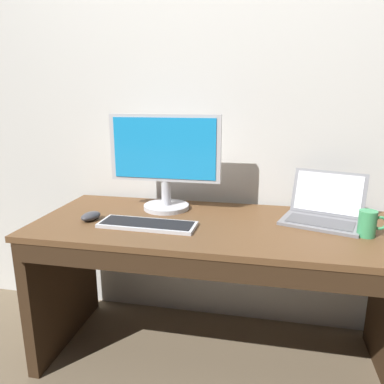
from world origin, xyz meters
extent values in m
plane|color=brown|center=(0.00, 0.00, 0.00)|extent=(14.00, 14.00, 0.00)
cube|color=silver|center=(0.00, 0.40, 1.66)|extent=(4.64, 0.04, 3.31)
cube|color=brown|center=(0.00, 0.00, 0.70)|extent=(1.66, 0.68, 0.03)
cube|color=#322113|center=(-0.80, 0.00, 0.34)|extent=(0.06, 0.62, 0.68)
cube|color=#322113|center=(0.00, -0.32, 0.64)|extent=(1.59, 0.02, 0.08)
cube|color=slate|center=(0.46, 0.08, 0.72)|extent=(0.39, 0.31, 0.01)
cube|color=#505054|center=(0.46, 0.07, 0.73)|extent=(0.31, 0.22, 0.00)
cube|color=slate|center=(0.50, 0.21, 0.83)|extent=(0.34, 0.17, 0.20)
cube|color=silver|center=(0.50, 0.20, 0.83)|extent=(0.30, 0.15, 0.18)
cylinder|color=#B7B7BC|center=(-0.28, 0.17, 0.72)|extent=(0.23, 0.23, 0.02)
cylinder|color=#B7B7BC|center=(-0.28, 0.17, 0.80)|extent=(0.05, 0.05, 0.13)
cube|color=#B7B7BC|center=(-0.28, 0.16, 1.03)|extent=(0.55, 0.02, 0.33)
cube|color=#198CD8|center=(-0.28, 0.14, 1.03)|extent=(0.51, 0.00, 0.30)
cube|color=#BCBCC1|center=(-0.29, -0.10, 0.72)|extent=(0.43, 0.16, 0.02)
cube|color=black|center=(-0.29, -0.10, 0.73)|extent=(0.41, 0.13, 0.00)
ellipsoid|color=#38383D|center=(-0.58, -0.08, 0.73)|extent=(0.09, 0.12, 0.04)
cylinder|color=#388E56|center=(0.63, -0.04, 0.77)|extent=(0.07, 0.07, 0.11)
torus|color=#388E56|center=(0.67, -0.04, 0.77)|extent=(0.06, 0.01, 0.06)
camera|label=1|loc=(0.20, -1.55, 1.26)|focal=33.96mm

